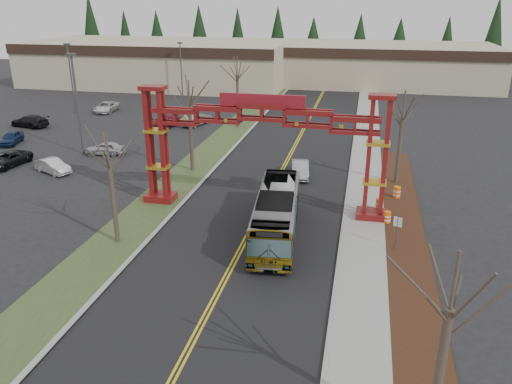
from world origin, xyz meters
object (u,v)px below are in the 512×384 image
(silver_sedan, at_px, (300,169))
(parked_car_near_b, at_px, (53,166))
(bare_tree_median_far, at_px, (237,75))
(parked_car_mid_b, at_px, (11,138))
(parked_car_near_a, at_px, (105,148))
(parked_car_mid_a, at_px, (168,121))
(bare_tree_right_far, at_px, (403,117))
(bare_tree_median_near, at_px, (109,163))
(barrel_south, at_px, (387,218))
(street_sign, at_px, (397,227))
(light_pole_mid, at_px, (71,73))
(retail_building_west, at_px, (161,62))
(transit_bus, at_px, (276,214))
(bare_tree_median_mid, at_px, (189,106))
(retail_building_east, at_px, (385,64))
(gateway_arch, at_px, (262,131))
(bare_tree_right_near, at_px, (450,311))
(light_pole_far, at_px, (181,66))
(barrel_mid, at_px, (379,205))
(parked_car_far_a, at_px, (196,119))
(light_pole_near, at_px, (76,97))
(barrel_north, at_px, (397,193))
(parked_car_near_c, at_px, (7,159))
(parked_car_far_c, at_px, (30,121))
(parked_car_far_b, at_px, (107,107))

(silver_sedan, relative_size, parked_car_near_b, 1.06)
(bare_tree_median_far, bearing_deg, parked_car_mid_b, -150.33)
(parked_car_near_a, xyz_separation_m, parked_car_mid_a, (1.74, 12.64, 0.01))
(bare_tree_right_far, bearing_deg, bare_tree_median_near, -139.97)
(parked_car_mid_a, relative_size, barrel_south, 5.04)
(parked_car_near_a, bearing_deg, street_sign, 53.51)
(parked_car_near_b, height_order, light_pole_mid, light_pole_mid)
(light_pole_mid, bearing_deg, parked_car_mid_a, -16.28)
(retail_building_west, distance_m, transit_bus, 66.15)
(silver_sedan, relative_size, bare_tree_median_mid, 0.50)
(retail_building_east, height_order, bare_tree_median_near, bare_tree_median_near)
(gateway_arch, height_order, bare_tree_right_far, gateway_arch)
(bare_tree_right_near, xyz_separation_m, light_pole_far, (-31.34, 60.63, -0.73))
(light_pole_far, xyz_separation_m, barrel_mid, (29.88, -39.83, -4.37))
(bare_tree_median_near, distance_m, barrel_south, 18.93)
(bare_tree_right_near, bearing_deg, parked_car_far_a, 118.11)
(parked_car_near_a, xyz_separation_m, parked_car_near_b, (-1.90, -6.13, -0.03))
(barrel_mid, bearing_deg, retail_building_west, 126.30)
(parked_car_far_a, xyz_separation_m, light_pole_near, (-7.33, -13.98, 4.94))
(bare_tree_right_near, relative_size, barrel_south, 8.30)
(barrel_north, bearing_deg, bare_tree_right_near, -89.82)
(parked_car_near_a, distance_m, barrel_north, 28.74)
(parked_car_near_c, xyz_separation_m, bare_tree_right_near, (35.32, -24.31, 4.94))
(gateway_arch, distance_m, bare_tree_median_mid, 10.95)
(parked_car_near_a, bearing_deg, barrel_mid, 63.50)
(retail_building_east, relative_size, bare_tree_right_far, 4.81)
(bare_tree_median_mid, distance_m, bare_tree_right_near, 32.27)
(retail_building_west, relative_size, parked_car_near_b, 11.85)
(retail_building_west, bearing_deg, bare_tree_right_near, -61.37)
(bare_tree_right_near, distance_m, barrel_mid, 21.46)
(bare_tree_right_far, relative_size, light_pole_mid, 0.86)
(retail_building_east, xyz_separation_m, light_pole_near, (-30.59, -51.70, 2.19))
(parked_car_far_a, xyz_separation_m, bare_tree_right_near, (23.27, -43.55, 4.84))
(retail_building_west, height_order, barrel_north, retail_building_west)
(gateway_arch, height_order, barrel_north, gateway_arch)
(parked_car_near_c, distance_m, parked_car_mid_a, 20.06)
(parked_car_near_a, height_order, bare_tree_median_mid, bare_tree_median_mid)
(light_pole_far, bearing_deg, parked_car_near_c, -96.26)
(parked_car_near_b, distance_m, parked_car_mid_b, 12.50)
(silver_sedan, bearing_deg, parked_car_mid_a, 131.71)
(retail_building_east, height_order, parked_car_near_b, retail_building_east)
(retail_building_west, relative_size, parked_car_far_c, 9.11)
(parked_car_mid_a, height_order, barrel_south, parked_car_mid_a)
(parked_car_mid_a, bearing_deg, barrel_mid, 149.69)
(retail_building_east, relative_size, parked_car_mid_b, 9.70)
(silver_sedan, distance_m, bare_tree_median_mid, 11.15)
(retail_building_west, distance_m, barrel_mid, 65.19)
(silver_sedan, bearing_deg, parked_car_far_b, 135.89)
(transit_bus, xyz_separation_m, light_pole_far, (-23.14, 45.31, 3.34))
(silver_sedan, distance_m, parked_car_far_a, 22.18)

